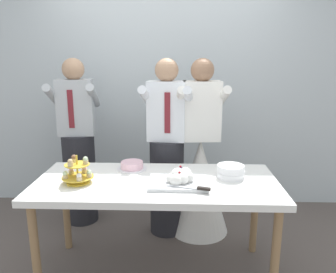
{
  "coord_description": "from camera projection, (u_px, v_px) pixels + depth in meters",
  "views": [
    {
      "loc": [
        0.17,
        -2.33,
        1.68
      ],
      "look_at": [
        0.08,
        0.15,
        1.07
      ],
      "focal_mm": 35.57,
      "sensor_mm": 36.0,
      "label": 1
    }
  ],
  "objects": [
    {
      "name": "person_groom",
      "position": [
        167.0,
        158.0,
        3.12
      ],
      "size": [
        0.5,
        0.53,
        1.66
      ],
      "color": "#232328",
      "rests_on": "ground_plane"
    },
    {
      "name": "ground_plane",
      "position": [
        157.0,
        271.0,
        2.66
      ],
      "size": [
        8.0,
        8.0,
        0.0
      ],
      "primitive_type": "plane",
      "color": "#564C47"
    },
    {
      "name": "person_guest",
      "position": [
        78.0,
        151.0,
        3.33
      ],
      "size": [
        0.52,
        0.54,
        1.66
      ],
      "color": "#232328",
      "rests_on": "ground_plane"
    },
    {
      "name": "round_cake",
      "position": [
        132.0,
        166.0,
        2.71
      ],
      "size": [
        0.24,
        0.24,
        0.06
      ],
      "color": "white",
      "rests_on": "dessert_table"
    },
    {
      "name": "main_cake_tray",
      "position": [
        179.0,
        179.0,
        2.39
      ],
      "size": [
        0.43,
        0.34,
        0.13
      ],
      "color": "silver",
      "rests_on": "dessert_table"
    },
    {
      "name": "dessert_table",
      "position": [
        157.0,
        189.0,
        2.49
      ],
      "size": [
        1.8,
        0.8,
        0.78
      ],
      "color": "white",
      "rests_on": "ground_plane"
    },
    {
      "name": "rear_wall",
      "position": [
        165.0,
        77.0,
        3.68
      ],
      "size": [
        5.2,
        0.1,
        2.9
      ],
      "primitive_type": "cube",
      "color": "silver",
      "rests_on": "ground_plane"
    },
    {
      "name": "cupcake_stand",
      "position": [
        78.0,
        173.0,
        2.41
      ],
      "size": [
        0.23,
        0.23,
        0.21
      ],
      "color": "gold",
      "rests_on": "dessert_table"
    },
    {
      "name": "person_bride",
      "position": [
        200.0,
        174.0,
        3.16
      ],
      "size": [
        0.56,
        0.56,
        1.66
      ],
      "color": "white",
      "rests_on": "ground_plane"
    },
    {
      "name": "plate_stack",
      "position": [
        231.0,
        171.0,
        2.52
      ],
      "size": [
        0.21,
        0.21,
        0.1
      ],
      "color": "white",
      "rests_on": "dessert_table"
    }
  ]
}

